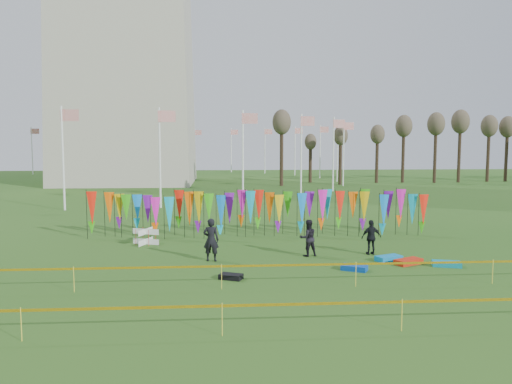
{
  "coord_description": "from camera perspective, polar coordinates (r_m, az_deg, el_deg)",
  "views": [
    {
      "loc": [
        -1.9,
        -19.28,
        5.08
      ],
      "look_at": [
        -0.12,
        6.0,
        2.66
      ],
      "focal_mm": 35.0,
      "sensor_mm": 36.0,
      "label": 1
    }
  ],
  "objects": [
    {
      "name": "banner_row",
      "position": [
        27.7,
        0.51,
        -1.77
      ],
      "size": [
        18.64,
        0.64,
        2.47
      ],
      "color": "black",
      "rests_on": "ground"
    },
    {
      "name": "person_mid",
      "position": [
        22.9,
        5.96,
        -5.24
      ],
      "size": [
        0.9,
        0.66,
        1.68
      ],
      "primitive_type": "imported",
      "rotation": [
        0.0,
        0.0,
        3.35
      ],
      "color": "black",
      "rests_on": "ground"
    },
    {
      "name": "caution_tape_near",
      "position": [
        17.79,
        1.51,
        -8.52
      ],
      "size": [
        26.0,
        0.02,
        0.9
      ],
      "color": "#F3C005",
      "rests_on": "ground"
    },
    {
      "name": "person_right",
      "position": [
        23.71,
        13.04,
        -5.06
      ],
      "size": [
        1.0,
        0.63,
        1.61
      ],
      "primitive_type": "imported",
      "rotation": [
        0.0,
        0.0,
        3.25
      ],
      "color": "black",
      "rests_on": "ground"
    },
    {
      "name": "tree_line",
      "position": [
        71.8,
        24.28,
        5.85
      ],
      "size": [
        53.92,
        1.92,
        7.84
      ],
      "color": "#372A1B",
      "rests_on": "ground"
    },
    {
      "name": "box_kite",
      "position": [
        26.03,
        -12.48,
        -4.99
      ],
      "size": [
        0.74,
        0.74,
        0.83
      ],
      "rotation": [
        0.0,
        0.0,
        -0.36
      ],
      "color": "red",
      "rests_on": "ground"
    },
    {
      "name": "person_left",
      "position": [
        21.89,
        -5.16,
        -5.45
      ],
      "size": [
        0.76,
        0.61,
        1.89
      ],
      "primitive_type": "imported",
      "rotation": [
        0.0,
        0.0,
        2.98
      ],
      "color": "black",
      "rests_on": "ground"
    },
    {
      "name": "kite_bag_teal",
      "position": [
        22.49,
        20.95,
        -7.67
      ],
      "size": [
        1.25,
        0.85,
        0.22
      ],
      "primitive_type": "cube",
      "rotation": [
        0.0,
        0.0,
        -0.29
      ],
      "color": "#0B8BA6",
      "rests_on": "ground"
    },
    {
      "name": "caution_tape_far",
      "position": [
        13.67,
        3.31,
        -12.87
      ],
      "size": [
        26.0,
        0.02,
        0.9
      ],
      "color": "#F3C005",
      "rests_on": "ground"
    },
    {
      "name": "kite_bag_turquoise",
      "position": [
        22.74,
        14.92,
        -7.34
      ],
      "size": [
        1.28,
        0.96,
        0.23
      ],
      "primitive_type": "cube",
      "rotation": [
        0.0,
        0.0,
        0.39
      ],
      "color": "#0D87CF",
      "rests_on": "ground"
    },
    {
      "name": "ground",
      "position": [
        20.03,
        1.56,
        -9.23
      ],
      "size": [
        160.0,
        160.0,
        0.0
      ],
      "primitive_type": "plane",
      "color": "#255217",
      "rests_on": "ground"
    },
    {
      "name": "flagpole_ring",
      "position": [
        68.37,
        -14.27,
        4.39
      ],
      "size": [
        57.4,
        56.16,
        8.0
      ],
      "color": "white",
      "rests_on": "ground"
    },
    {
      "name": "kite_bag_black",
      "position": [
        19.14,
        -2.88,
        -9.63
      ],
      "size": [
        0.97,
        0.79,
        0.2
      ],
      "primitive_type": "cube",
      "rotation": [
        0.0,
        0.0,
        -0.41
      ],
      "color": "black",
      "rests_on": "ground"
    },
    {
      "name": "kite_bag_blue",
      "position": [
        20.77,
        11.17,
        -8.5
      ],
      "size": [
        1.14,
        0.95,
        0.21
      ],
      "primitive_type": "cube",
      "rotation": [
        0.0,
        0.0,
        -0.51
      ],
      "color": "#0B46B5",
      "rests_on": "ground"
    },
    {
      "name": "kite_bag_red",
      "position": [
        22.36,
        17.03,
        -7.61
      ],
      "size": [
        1.35,
        1.06,
        0.23
      ],
      "primitive_type": "cube",
      "rotation": [
        0.0,
        0.0,
        0.47
      ],
      "color": "red",
      "rests_on": "ground"
    }
  ]
}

